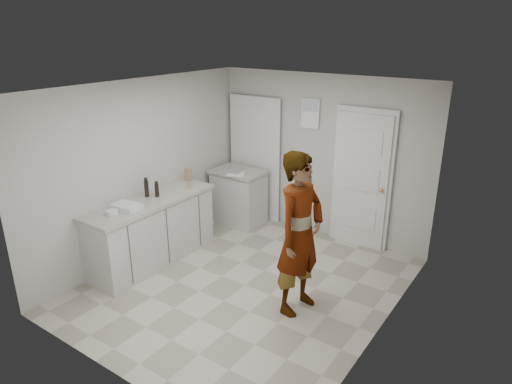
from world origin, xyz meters
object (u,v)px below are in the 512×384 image
Objects in this scene: baking_dish at (126,207)px; egg_bowl at (112,212)px; cake_mix_box at (188,175)px; oil_cruet_a at (157,189)px; person at (300,234)px; oil_cruet_b at (146,187)px; spice_jar at (190,185)px.

egg_bowl is at bearing -88.94° from baking_dish.
cake_mix_box is 0.80× the size of oil_cruet_a.
oil_cruet_a reaches higher than baking_dish.
person is 2.47m from cake_mix_box.
oil_cruet_a reaches higher than cake_mix_box.
oil_cruet_b is at bearing -92.96° from cake_mix_box.
cake_mix_box is 0.83m from oil_cruet_b.
baking_dish is at bearing 110.41° from person.
oil_cruet_b is at bearing 100.16° from egg_bowl.
cake_mix_box is 0.48× the size of baking_dish.
person is at bearing 19.42° from egg_bowl.
person is 2.16m from spice_jar.
spice_jar is 1.30m from egg_bowl.
oil_cruet_b reaches higher than cake_mix_box.
person reaches higher than cake_mix_box.
egg_bowl is (-0.14, -1.29, -0.02)m from spice_jar.
oil_cruet_b is at bearing -149.26° from oil_cruet_a.
cake_mix_box is 0.35m from spice_jar.
spice_jar is (-2.10, 0.50, 0.02)m from person.
oil_cruet_a is 0.60× the size of baking_dish.
oil_cruet_a is 1.61× the size of egg_bowl.
cake_mix_box is at bearing 94.37° from egg_bowl.
cake_mix_box is at bearing 89.48° from oil_cruet_b.
cake_mix_box is 1.28× the size of egg_bowl.
cake_mix_box is at bearing 98.67° from oil_cruet_a.
cake_mix_box is at bearing 94.96° from baking_dish.
oil_cruet_a is at bearing 90.07° from egg_bowl.
baking_dish is 0.23m from egg_bowl.
oil_cruet_a is 0.84× the size of oil_cruet_b.
person is at bearing 2.35° from oil_cruet_b.
person is 21.89× the size of spice_jar.
spice_jar is at bearing -45.28° from cake_mix_box.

